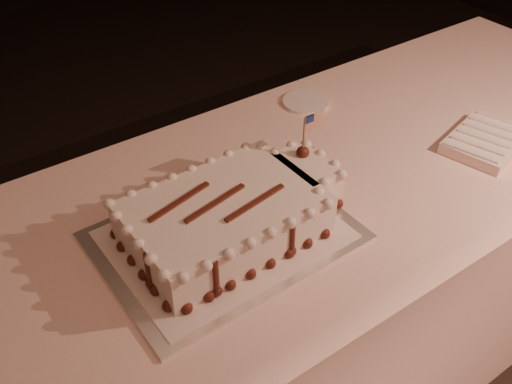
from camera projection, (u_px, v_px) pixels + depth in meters
banquet_table at (284, 295)px, 1.56m from camera, size 2.40×0.80×0.75m
cake_board at (225, 236)px, 1.19m from camera, size 0.52×0.39×0.01m
doily at (225, 234)px, 1.19m from camera, size 0.46×0.35×0.00m
sheet_cake at (235, 212)px, 1.17m from camera, size 0.49×0.28×0.19m
napkin_stack at (486, 141)px, 1.44m from camera, size 0.24×0.20×0.03m
side_plate at (306, 102)px, 1.62m from camera, size 0.13×0.13×0.01m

